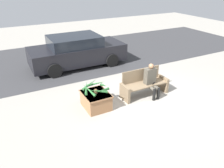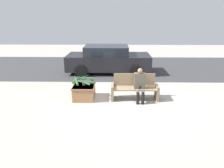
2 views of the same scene
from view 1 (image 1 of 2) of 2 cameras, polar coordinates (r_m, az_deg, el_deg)
name	(u,v)px [view 1 (image 1 of 2)]	position (r m, az deg, el deg)	size (l,w,h in m)	color
ground_plane	(144,100)	(7.54, 8.42, -4.13)	(30.00, 30.00, 0.00)	#9E998E
road_surface	(86,55)	(11.89, -6.84, 7.57)	(20.00, 6.00, 0.01)	#38383A
bench	(144,84)	(7.71, 8.28, 0.06)	(1.70, 0.57, 0.91)	#7A664C
person_seated	(151,79)	(7.57, 10.23, 1.28)	(0.39, 0.57, 1.18)	#4C473D
planter_box	(96,100)	(6.95, -4.22, -4.14)	(0.79, 0.93, 0.51)	#936642
potted_plant	(95,88)	(6.73, -4.42, -0.94)	(0.83, 0.85, 0.38)	brown
parked_car	(77,51)	(10.29, -9.14, 8.50)	(4.29, 1.98, 1.41)	black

